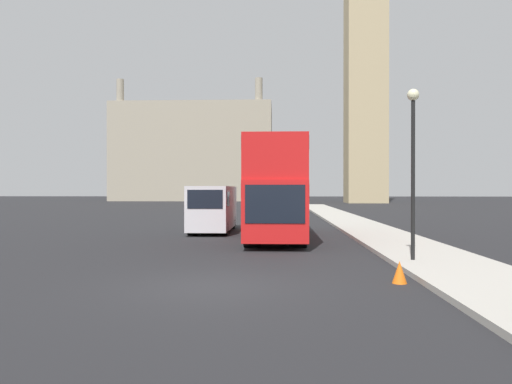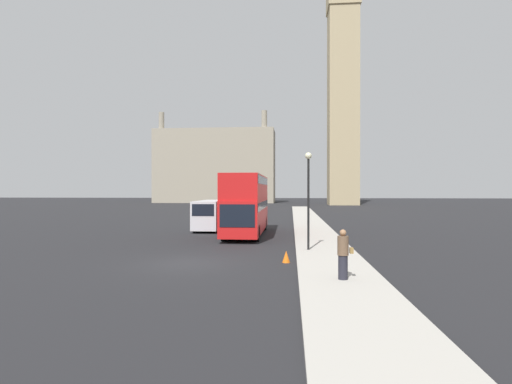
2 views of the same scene
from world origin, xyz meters
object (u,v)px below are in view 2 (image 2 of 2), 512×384
(white_van, at_px, (211,214))
(street_lamp, at_px, (308,185))
(clock_tower, at_px, (343,55))
(pedestrian, at_px, (343,254))
(red_double_decker_bus, at_px, (247,202))

(white_van, xyz_separation_m, street_lamp, (7.58, -11.33, 2.29))
(clock_tower, distance_m, pedestrian, 84.22)
(red_double_decker_bus, distance_m, white_van, 4.86)
(white_van, height_order, pedestrian, white_van)
(clock_tower, xyz_separation_m, white_van, (-18.38, -58.59, -32.54))
(pedestrian, bearing_deg, street_lamp, 97.50)
(red_double_decker_bus, relative_size, white_van, 1.70)
(pedestrian, bearing_deg, red_double_decker_bus, 108.85)
(red_double_decker_bus, bearing_deg, street_lamp, -62.30)
(pedestrian, relative_size, street_lamp, 0.34)
(red_double_decker_bus, height_order, pedestrian, red_double_decker_bus)
(clock_tower, relative_size, street_lamp, 12.70)
(clock_tower, distance_m, street_lamp, 76.94)
(clock_tower, bearing_deg, pedestrian, -97.31)
(red_double_decker_bus, height_order, street_lamp, street_lamp)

